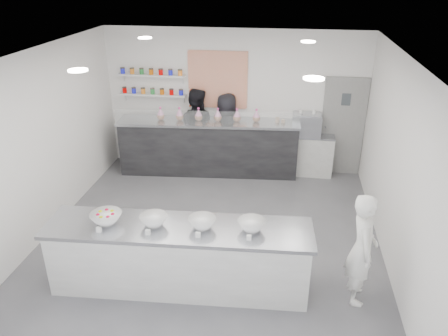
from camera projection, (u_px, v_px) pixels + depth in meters
The scene contains 26 objects.
floor at pixel (210, 240), 7.22m from camera, with size 6.00×6.00×0.00m, color #515156.
ceiling at pixel (207, 56), 5.95m from camera, with size 6.00×6.00×0.00m, color white.
back_wall at pixel (234, 101), 9.28m from camera, with size 5.50×5.50×0.00m, color white.
left_wall at pixel (39, 147), 6.96m from camera, with size 6.00×6.00×0.00m, color white.
right_wall at pixel (398, 168), 6.22m from camera, with size 6.00×6.00×0.00m, color white.
back_door at pixel (343, 127), 9.13m from camera, with size 0.88×0.04×2.10m, color gray.
pattern_panel at pixel (218, 80), 9.11m from camera, with size 1.25×0.03×1.20m, color #DD3E05.
jar_shelf_lower at pixel (153, 94), 9.38m from camera, with size 1.45×0.22×0.04m, color silver.
jar_shelf_upper at pixel (152, 75), 9.20m from camera, with size 1.45×0.22×0.04m, color silver.
preserve_jars at pixel (152, 82), 9.24m from camera, with size 1.45×0.10×0.56m, color #E60100, non-canonical shape.
downlight_0 at pixel (78, 70), 5.26m from camera, with size 0.24×0.24×0.02m, color white.
downlight_1 at pixel (314, 78), 4.88m from camera, with size 0.24×0.24×0.02m, color white.
downlight_2 at pixel (145, 38), 7.58m from camera, with size 0.24×0.24×0.02m, color white.
downlight_3 at pixel (308, 42), 7.21m from camera, with size 0.24×0.24×0.02m, color white.
prep_counter at pixel (180, 257), 6.00m from camera, with size 3.59×0.81×0.98m, color #B6B6B1.
back_bar at pixel (209, 147), 9.35m from camera, with size 3.79×0.69×1.17m, color black.
sneeze_guard at pixel (206, 119), 8.74m from camera, with size 3.73×0.02×0.32m, color white.
espresso_ledge at pixel (304, 155), 9.32m from camera, with size 1.20×0.38×0.89m, color #B6B6B1.
espresso_machine at pixel (306, 125), 9.03m from camera, with size 0.60×0.41×0.46m, color #93969E.
cup_stacks at pixel (280, 126), 9.13m from camera, with size 0.24×0.24×0.34m, color tan, non-canonical shape.
prep_bowls at pixel (178, 222), 5.76m from camera, with size 2.32×0.47×0.15m, color white, non-canonical shape.
label_cards at pixel (166, 246), 5.33m from camera, with size 2.01×0.04×0.07m, color white, non-canonical shape.
cookie_bags at pixel (208, 114), 9.05m from camera, with size 2.16×0.16×0.28m, color pink, non-canonical shape.
woman_prep at pixel (362, 249), 5.65m from camera, with size 0.58×0.38×1.58m, color white.
staff_left at pixel (196, 129), 9.49m from camera, with size 0.87×0.68×1.79m, color black.
staff_right at pixel (227, 132), 9.42m from camera, with size 0.83×0.54×1.70m, color black.
Camera 1 is at (1.13, -5.94, 4.14)m, focal length 35.00 mm.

